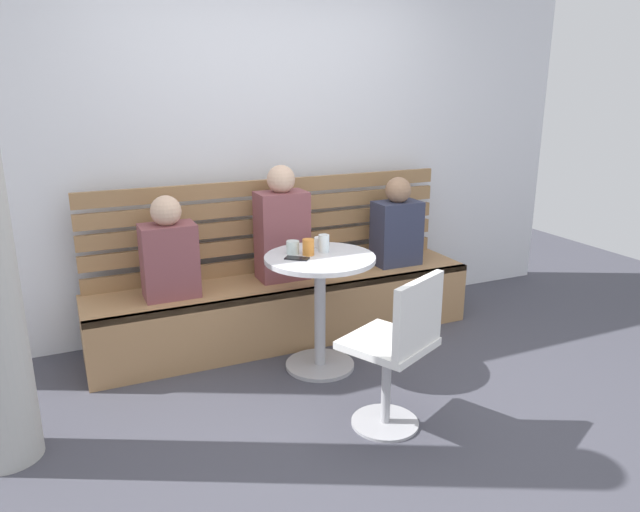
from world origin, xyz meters
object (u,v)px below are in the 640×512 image
object	(u,v)px
person_adult	(282,229)
white_chair	(398,347)
cup_glass_short	(293,247)
cup_tumbler_orange	(308,247)
person_child_middle	(397,226)
cup_water_clear	(324,243)
cup_ceramic_white	(321,243)
booth_bench	(287,308)
cafe_table	(320,290)
person_child_left	(169,253)
phone_on_table	(297,258)

from	to	relation	value
person_adult	white_chair	bearing A→B (deg)	-85.53
cup_glass_short	cup_tumbler_orange	size ratio (longest dim) A/B	0.80
person_child_middle	cup_water_clear	bearing A→B (deg)	-151.39
cup_ceramic_white	cup_tumbler_orange	bearing A→B (deg)	-139.32
booth_bench	cup_water_clear	bearing A→B (deg)	-78.67
cup_water_clear	cup_glass_short	bearing A→B (deg)	166.47
cafe_table	person_child_middle	xyz separation A→B (m)	(0.86, 0.51, 0.21)
person_child_left	person_child_middle	world-z (taller)	person_child_middle
booth_bench	cafe_table	bearing A→B (deg)	-87.15
booth_bench	cafe_table	size ratio (longest dim) A/B	3.65
cafe_table	person_adult	size ratio (longest dim) A/B	0.94
cup_glass_short	cup_water_clear	bearing A→B (deg)	-13.53
person_adult	cup_water_clear	xyz separation A→B (m)	(0.10, -0.47, -0.00)
cafe_table	phone_on_table	bearing A→B (deg)	179.29
person_child_middle	cup_water_clear	size ratio (longest dim) A/B	5.96
cafe_table	phone_on_table	size ratio (longest dim) A/B	5.29
person_child_middle	booth_bench	bearing A→B (deg)	-179.85
cup_tumbler_orange	cafe_table	bearing A→B (deg)	-43.11
phone_on_table	cup_tumbler_orange	bearing A→B (deg)	-21.93
booth_bench	cup_tumbler_orange	distance (m)	0.73
white_chair	cup_water_clear	bearing A→B (deg)	90.43
cafe_table	white_chair	distance (m)	0.81
white_chair	cup_tumbler_orange	distance (m)	0.93
person_adult	cup_ceramic_white	size ratio (longest dim) A/B	9.86
cup_glass_short	cup_tumbler_orange	distance (m)	0.10
booth_bench	cup_ceramic_white	xyz separation A→B (m)	(0.11, -0.34, 0.55)
cafe_table	cup_glass_short	size ratio (longest dim) A/B	9.25
cup_tumbler_orange	phone_on_table	size ratio (longest dim) A/B	0.71
cup_ceramic_white	booth_bench	bearing A→B (deg)	107.08
person_child_middle	cup_water_clear	world-z (taller)	person_child_middle
booth_bench	person_child_middle	distance (m)	1.02
cup_water_clear	phone_on_table	xyz separation A→B (m)	(-0.21, -0.07, -0.05)
booth_bench	cafe_table	xyz separation A→B (m)	(0.03, -0.51, 0.30)
person_child_middle	cup_tumbler_orange	bearing A→B (deg)	-153.27
booth_bench	cup_glass_short	world-z (taller)	cup_glass_short
person_child_middle	cup_tumbler_orange	xyz separation A→B (m)	(-0.91, -0.46, 0.06)
white_chair	cup_ceramic_white	world-z (taller)	white_chair
booth_bench	cup_tumbler_orange	xyz separation A→B (m)	(-0.03, -0.46, 0.57)
cafe_table	person_adult	world-z (taller)	person_adult
person_child_left	cafe_table	bearing A→B (deg)	-31.21
booth_bench	white_chair	xyz separation A→B (m)	(0.09, -1.32, 0.24)
person_adult	cup_glass_short	xyz separation A→B (m)	(-0.09, -0.42, -0.02)
white_chair	person_child_middle	xyz separation A→B (m)	(0.79, 1.32, 0.26)
cup_tumbler_orange	cup_ceramic_white	bearing A→B (deg)	40.68
cup_tumbler_orange	person_adult	bearing A→B (deg)	88.06
person_adult	cup_ceramic_white	distance (m)	0.40
person_adult	person_child_left	bearing A→B (deg)	-176.31
cup_glass_short	person_adult	bearing A→B (deg)	77.91
white_chair	cup_glass_short	xyz separation A→B (m)	(-0.20, 0.93, 0.32)
cup_glass_short	person_child_middle	bearing A→B (deg)	21.54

